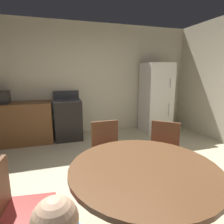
{
  "coord_description": "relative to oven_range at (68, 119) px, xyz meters",
  "views": [
    {
      "loc": [
        -0.67,
        -1.9,
        1.52
      ],
      "look_at": [
        0.2,
        0.91,
        0.9
      ],
      "focal_mm": 29.92,
      "sensor_mm": 36.0,
      "label": 1
    }
  ],
  "objects": [
    {
      "name": "refrigerator",
      "position": [
        2.25,
        -0.05,
        0.41
      ],
      "size": [
        0.68,
        0.68,
        1.76
      ],
      "color": "white",
      "rests_on": "ground"
    },
    {
      "name": "dining_table",
      "position": [
        0.41,
        -3.04,
        0.14
      ],
      "size": [
        1.24,
        1.24,
        0.76
      ],
      "color": "brown",
      "rests_on": "ground"
    },
    {
      "name": "wall_back",
      "position": [
        0.4,
        0.4,
        0.88
      ],
      "size": [
        5.95,
        0.12,
        2.7
      ],
      "primitive_type": "cube",
      "color": "beige",
      "rests_on": "ground"
    },
    {
      "name": "ground_plane",
      "position": [
        0.4,
        -2.42,
        -0.47
      ],
      "size": [
        14.0,
        14.0,
        0.0
      ],
      "primitive_type": "plane",
      "color": "beige"
    },
    {
      "name": "oven_range",
      "position": [
        0.0,
        0.0,
        0.0
      ],
      "size": [
        0.6,
        0.6,
        1.1
      ],
      "color": "black",
      "rests_on": "ground"
    },
    {
      "name": "kitchen_counter",
      "position": [
        -1.31,
        -0.0,
        -0.02
      ],
      "size": [
        1.92,
        0.6,
        0.9
      ],
      "primitive_type": "cube",
      "color": "brown",
      "rests_on": "ground"
    },
    {
      "name": "chair_north",
      "position": [
        0.38,
        -2.03,
        0.03
      ],
      "size": [
        0.41,
        0.41,
        0.87
      ],
      "rotation": [
        0.0,
        0.0,
        4.74
      ],
      "color": "brown",
      "rests_on": "ground"
    },
    {
      "name": "chair_northeast",
      "position": [
        1.08,
        -2.28,
        0.03
      ],
      "size": [
        0.56,
        0.56,
        0.87
      ],
      "rotation": [
        0.0,
        0.0,
        3.98
      ],
      "color": "brown",
      "rests_on": "ground"
    },
    {
      "name": "chair_west",
      "position": [
        -0.6,
        -2.92,
        0.03
      ],
      "size": [
        0.45,
        0.45,
        0.87
      ],
      "rotation": [
        0.0,
        0.0,
        6.16
      ],
      "color": "brown",
      "rests_on": "ground"
    }
  ]
}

